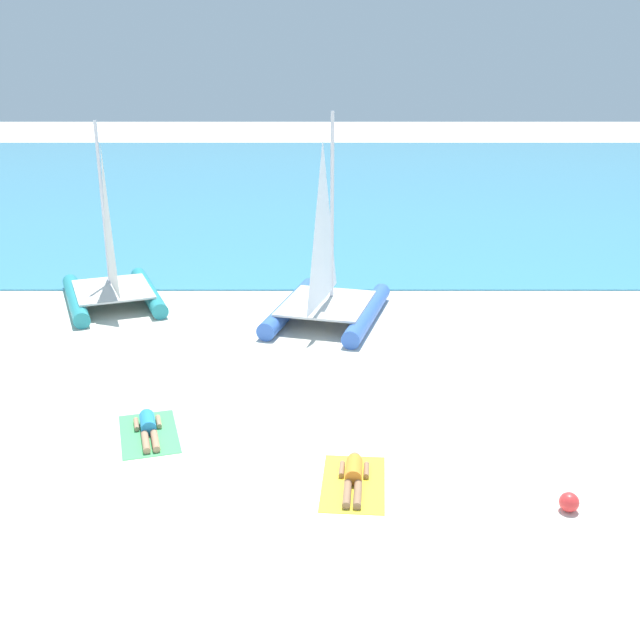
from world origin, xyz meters
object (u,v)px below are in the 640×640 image
(sailboat_blue, at_px, (331,292))
(sunbather_left, at_px, (152,426))
(sailboat_teal, at_px, (115,279))
(towel_left, at_px, (153,433))
(towel_right, at_px, (357,483))
(beach_ball, at_px, (573,503))
(sunbather_right, at_px, (357,475))

(sailboat_blue, bearing_deg, sunbather_left, -103.31)
(sailboat_teal, height_order, towel_left, sailboat_teal)
(sailboat_blue, xyz_separation_m, sailboat_teal, (-6.34, 1.42, -0.05))
(sunbather_left, relative_size, towel_right, 0.81)
(towel_right, bearing_deg, beach_ball, -13.46)
(towel_left, relative_size, sunbather_right, 1.21)
(sailboat_teal, xyz_separation_m, towel_left, (2.76, -8.19, -0.78))
(sailboat_blue, distance_m, beach_ball, 10.26)
(sunbather_right, bearing_deg, sailboat_teal, 128.49)
(sailboat_teal, height_order, beach_ball, sailboat_teal)
(sailboat_blue, height_order, beach_ball, sailboat_blue)
(sailboat_teal, relative_size, sunbather_right, 3.38)
(towel_left, height_order, beach_ball, beach_ball)
(beach_ball, bearing_deg, sailboat_blue, 112.45)
(towel_right, bearing_deg, sunbather_right, 85.57)
(sailboat_blue, height_order, sunbather_left, sailboat_blue)
(sailboat_blue, xyz_separation_m, beach_ball, (3.91, -9.46, -0.68))
(beach_ball, bearing_deg, sunbather_left, 159.89)
(sunbather_left, distance_m, sunbather_right, 4.40)
(towel_left, xyz_separation_m, sunbather_right, (3.98, -1.78, 0.13))
(sunbather_right, relative_size, beach_ball, 4.74)
(sailboat_blue, xyz_separation_m, sunbather_left, (-3.60, -6.71, -0.71))
(sailboat_teal, height_order, towel_right, sailboat_teal)
(sailboat_teal, relative_size, beach_ball, 16.03)
(sailboat_teal, distance_m, beach_ball, 14.96)
(towel_left, bearing_deg, sunbather_right, -24.07)
(sailboat_blue, relative_size, towel_left, 2.97)
(sailboat_blue, distance_m, sailboat_teal, 6.50)
(sunbather_left, bearing_deg, towel_left, -90.00)
(sailboat_teal, bearing_deg, sunbather_left, -92.59)
(towel_left, relative_size, towel_right, 1.00)
(sunbather_left, xyz_separation_m, sunbather_right, (4.00, -1.84, 0.00))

